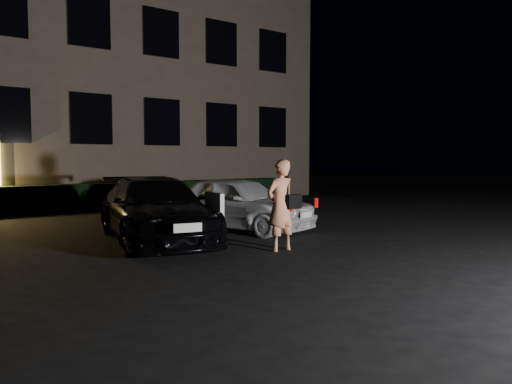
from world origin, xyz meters
TOP-DOWN VIEW (x-y plane):
  - ground at (0.00, 0.00)m, footprint 80.00×80.00m
  - building at (-0.00, 14.99)m, footprint 20.00×8.11m
  - hedge at (0.00, 10.50)m, footprint 15.00×0.70m
  - sedan at (-1.25, 3.54)m, footprint 2.77×4.76m
  - hatch at (0.98, 3.79)m, footprint 2.54×4.02m
  - man at (0.09, 1.18)m, footprint 0.71×0.44m

SIDE VIEW (x-z plane):
  - ground at x=0.00m, z-range 0.00..0.00m
  - hedge at x=0.00m, z-range 0.00..0.85m
  - hatch at x=0.98m, z-range 0.00..1.27m
  - sedan at x=-1.25m, z-range 0.00..1.30m
  - man at x=0.09m, z-range 0.00..1.67m
  - building at x=0.00m, z-range 0.00..12.00m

